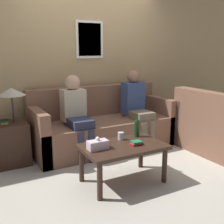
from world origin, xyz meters
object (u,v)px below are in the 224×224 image
object	(u,v)px
couch_main	(102,127)
person_right	(137,105)
drinking_glass	(121,136)
coffee_table	(123,150)
person_left	(76,112)
couch_side	(222,132)
wine_bottle	(137,128)

from	to	relation	value
couch_main	person_right	world-z (taller)	person_right
drinking_glass	person_right	size ratio (longest dim) A/B	0.08
couch_main	coffee_table	distance (m)	1.26
coffee_table	person_left	distance (m)	1.09
drinking_glass	couch_side	bearing A→B (deg)	-2.79
coffee_table	wine_bottle	xyz separation A→B (m)	(0.32, 0.19, 0.18)
coffee_table	person_right	distance (m)	1.37
couch_side	wine_bottle	world-z (taller)	couch_side
wine_bottle	person_left	size ratio (longest dim) A/B	0.25
wine_bottle	person_left	bearing A→B (deg)	119.40
couch_main	drinking_glass	xyz separation A→B (m)	(-0.27, -1.03, 0.18)
coffee_table	person_right	size ratio (longest dim) A/B	0.80
couch_side	wine_bottle	distance (m)	1.51
couch_side	drinking_glass	world-z (taller)	couch_side
couch_side	person_right	xyz separation A→B (m)	(-0.94, 0.92, 0.34)
couch_side	wine_bottle	size ratio (longest dim) A/B	4.40
drinking_glass	person_right	xyz separation A→B (m)	(0.79, 0.84, 0.17)
drinking_glass	coffee_table	bearing A→B (deg)	-112.91
couch_side	person_right	size ratio (longest dim) A/B	1.08
wine_bottle	drinking_glass	size ratio (longest dim) A/B	3.17
coffee_table	couch_side	bearing A→B (deg)	3.07
couch_main	coffee_table	size ratio (longest dim) A/B	2.29
couch_main	person_right	size ratio (longest dim) A/B	1.83
person_left	couch_side	bearing A→B (deg)	-25.66
coffee_table	person_right	bearing A→B (deg)	49.61
couch_main	person_right	xyz separation A→B (m)	(0.53, -0.19, 0.34)
coffee_table	person_left	size ratio (longest dim) A/B	0.82
person_left	drinking_glass	bearing A→B (deg)	-74.74
coffee_table	drinking_glass	size ratio (longest dim) A/B	10.33
wine_bottle	person_left	xyz separation A→B (m)	(-0.48, 0.85, 0.09)
couch_side	person_left	xyz separation A→B (m)	(-1.97, 0.95, 0.33)
person_right	couch_main	bearing A→B (deg)	159.75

